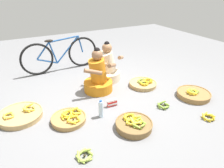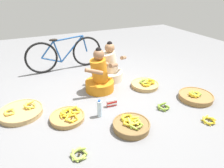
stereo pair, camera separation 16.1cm
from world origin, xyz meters
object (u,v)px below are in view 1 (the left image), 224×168
(vendor_woman_behind, at_px, (107,68))
(banana_basket_mid_left, at_px, (69,118))
(bicycle_leaning, at_px, (61,55))
(loose_bananas_mid_right, at_px, (163,105))
(banana_basket_back_center, at_px, (134,124))
(loose_bananas_front_right, at_px, (84,155))
(banana_basket_back_left, at_px, (193,94))
(packet_carton_stack, at_px, (112,103))
(vendor_woman_front, at_px, (98,78))
(banana_basket_near_bicycle, at_px, (20,115))
(water_bottle, at_px, (101,109))
(loose_bananas_back_right, at_px, (208,117))
(banana_basket_near_vendor, at_px, (143,84))

(vendor_woman_behind, distance_m, banana_basket_mid_left, 1.48)
(bicycle_leaning, xyz_separation_m, loose_bananas_mid_right, (1.00, -2.25, -0.33))
(banana_basket_back_center, bearing_deg, loose_bananas_front_right, -167.28)
(banana_basket_back_left, distance_m, packet_carton_stack, 1.44)
(vendor_woman_front, bearing_deg, banana_basket_near_bicycle, -170.86)
(water_bottle, bearing_deg, banana_basket_near_bicycle, 153.10)
(loose_bananas_front_right, height_order, packet_carton_stack, packet_carton_stack)
(banana_basket_back_left, distance_m, water_bottle, 1.68)
(banana_basket_back_center, height_order, banana_basket_back_left, banana_basket_back_center)
(vendor_woman_behind, relative_size, banana_basket_mid_left, 1.58)
(banana_basket_mid_left, relative_size, loose_bananas_mid_right, 2.30)
(banana_basket_back_left, xyz_separation_m, loose_bananas_back_right, (-0.30, -0.56, -0.02))
(vendor_woman_front, height_order, loose_bananas_back_right, vendor_woman_front)
(packet_carton_stack, bearing_deg, vendor_woman_behind, 67.66)
(vendor_woman_front, height_order, packet_carton_stack, vendor_woman_front)
(packet_carton_stack, bearing_deg, banana_basket_mid_left, -175.45)
(loose_bananas_mid_right, bearing_deg, banana_basket_mid_left, 166.13)
(loose_bananas_mid_right, xyz_separation_m, water_bottle, (-0.98, 0.23, 0.10))
(banana_basket_mid_left, distance_m, banana_basket_back_left, 2.14)
(vendor_woman_behind, relative_size, banana_basket_near_bicycle, 1.24)
(banana_basket_near_bicycle, relative_size, loose_bananas_front_right, 2.79)
(banana_basket_mid_left, xyz_separation_m, packet_carton_stack, (0.73, 0.06, 0.01))
(bicycle_leaning, bearing_deg, banana_basket_back_center, -82.84)
(bicycle_leaning, xyz_separation_m, banana_basket_back_center, (0.31, -2.45, -0.30))
(banana_basket_near_bicycle, height_order, banana_basket_mid_left, banana_basket_near_bicycle)
(vendor_woman_front, relative_size, water_bottle, 2.88)
(packet_carton_stack, bearing_deg, bicycle_leaning, 99.27)
(loose_bananas_front_right, distance_m, packet_carton_stack, 1.11)
(banana_basket_mid_left, relative_size, loose_bananas_back_right, 2.37)
(bicycle_leaning, distance_m, loose_bananas_front_right, 2.69)
(vendor_woman_front, xyz_separation_m, packet_carton_stack, (-0.02, -0.58, -0.20))
(bicycle_leaning, relative_size, packet_carton_stack, 10.13)
(bicycle_leaning, height_order, banana_basket_near_bicycle, bicycle_leaning)
(vendor_woman_behind, distance_m, loose_bananas_mid_right, 1.38)
(loose_bananas_front_right, bearing_deg, banana_basket_near_vendor, 34.93)
(banana_basket_mid_left, relative_size, loose_bananas_front_right, 2.19)
(banana_basket_mid_left, xyz_separation_m, loose_bananas_mid_right, (1.43, -0.35, -0.02))
(bicycle_leaning, relative_size, banana_basket_near_vendor, 3.27)
(water_bottle, bearing_deg, banana_basket_mid_left, 165.20)
(vendor_woman_behind, bearing_deg, banana_basket_near_vendor, -49.98)
(bicycle_leaning, bearing_deg, banana_basket_near_vendor, -52.31)
(bicycle_leaning, bearing_deg, water_bottle, -89.33)
(packet_carton_stack, bearing_deg, loose_bananas_back_right, -41.31)
(banana_basket_mid_left, bearing_deg, loose_bananas_front_right, -93.71)
(loose_bananas_back_right, bearing_deg, loose_bananas_mid_right, 125.04)
(banana_basket_near_bicycle, bearing_deg, vendor_woman_front, 9.14)
(vendor_woman_front, distance_m, banana_basket_back_center, 1.21)
(banana_basket_near_vendor, bearing_deg, vendor_woman_front, 164.12)
(banana_basket_back_center, relative_size, loose_bananas_back_right, 2.40)
(loose_bananas_back_right, height_order, loose_bananas_front_right, loose_bananas_front_right)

